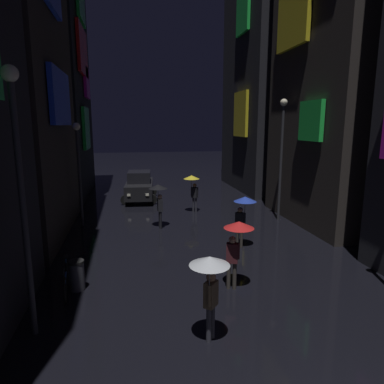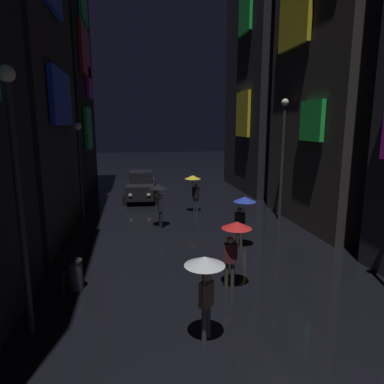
% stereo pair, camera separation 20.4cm
% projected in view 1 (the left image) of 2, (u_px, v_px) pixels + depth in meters
% --- Properties ---
extents(building_left_mid, '(4.25, 8.07, 15.12)m').
position_uv_depth(building_left_mid, '(5.00, 59.00, 14.06)').
color(building_left_mid, '#2D2826').
rests_on(building_left_mid, ground).
extents(building_left_far, '(4.25, 8.80, 16.25)m').
position_uv_depth(building_left_far, '(52.00, 76.00, 22.98)').
color(building_left_far, black).
rests_on(building_left_far, ground).
extents(building_right_far, '(4.25, 8.31, 25.17)m').
position_uv_depth(building_right_far, '(266.00, 16.00, 24.59)').
color(building_right_far, black).
rests_on(building_right_far, ground).
extents(pedestrian_near_crossing_clear, '(0.90, 0.90, 2.12)m').
position_uv_depth(pedestrian_near_crossing_clear, '(210.00, 275.00, 7.51)').
color(pedestrian_near_crossing_clear, '#2D2D38').
rests_on(pedestrian_near_crossing_clear, ground).
extents(pedestrian_midstreet_left_red, '(0.90, 0.90, 2.12)m').
position_uv_depth(pedestrian_midstreet_left_red, '(237.00, 236.00, 10.12)').
color(pedestrian_midstreet_left_red, '#38332D').
rests_on(pedestrian_midstreet_left_red, ground).
extents(pedestrian_foreground_left_blue, '(0.90, 0.90, 2.12)m').
position_uv_depth(pedestrian_foreground_left_blue, '(243.00, 208.00, 13.63)').
color(pedestrian_foreground_left_blue, '#38332D').
rests_on(pedestrian_foreground_left_blue, ground).
extents(pedestrian_foreground_right_black, '(0.90, 0.90, 2.12)m').
position_uv_depth(pedestrian_foreground_right_black, '(159.00, 194.00, 16.30)').
color(pedestrian_foreground_right_black, black).
rests_on(pedestrian_foreground_right_black, ground).
extents(pedestrian_far_right_yellow, '(0.90, 0.90, 2.12)m').
position_uv_depth(pedestrian_far_right_yellow, '(193.00, 183.00, 19.27)').
color(pedestrian_far_right_yellow, '#2D2D38').
rests_on(pedestrian_far_right_yellow, ground).
extents(bicycle_parked_at_storefront, '(0.28, 1.81, 0.96)m').
position_uv_depth(bicycle_parked_at_storefront, '(66.00, 280.00, 10.12)').
color(bicycle_parked_at_storefront, black).
rests_on(bicycle_parked_at_storefront, ground).
extents(car_distant, '(2.48, 4.26, 1.92)m').
position_uv_depth(car_distant, '(140.00, 186.00, 22.54)').
color(car_distant, black).
rests_on(car_distant, ground).
extents(streetlamp_right_far, '(0.36, 0.36, 6.18)m').
position_uv_depth(streetlamp_right_far, '(282.00, 147.00, 17.29)').
color(streetlamp_right_far, '#2D2D33').
rests_on(streetlamp_right_far, ground).
extents(streetlamp_left_near, '(0.36, 0.36, 6.13)m').
position_uv_depth(streetlamp_left_near, '(20.00, 177.00, 7.46)').
color(streetlamp_left_near, '#2D2D33').
rests_on(streetlamp_left_near, ground).
extents(streetlamp_left_far, '(0.36, 0.36, 5.01)m').
position_uv_depth(streetlamp_left_far, '(79.00, 162.00, 16.34)').
color(streetlamp_left_far, '#2D2D33').
rests_on(streetlamp_left_far, ground).
extents(trash_bin, '(0.46, 0.46, 0.93)m').
position_uv_depth(trash_bin, '(77.00, 275.00, 10.28)').
color(trash_bin, '#3F3F47').
rests_on(trash_bin, ground).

